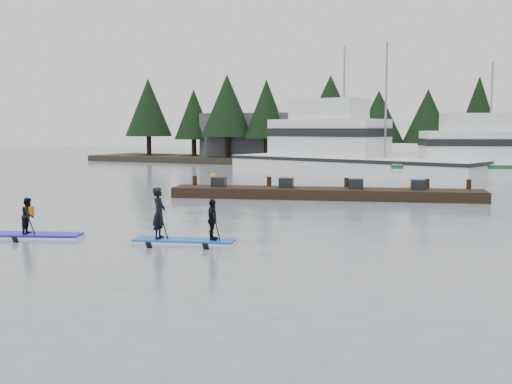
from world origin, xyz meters
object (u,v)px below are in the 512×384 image
at_px(fishing_boat_medium, 494,171).
at_px(paddleboard_duo, 183,223).
at_px(fishing_boat_large, 347,165).
at_px(floating_dock, 326,193).
at_px(paddleboard_solo, 29,226).

xyz_separation_m(fishing_boat_medium, paddleboard_duo, (-6.47, -29.03, -0.02)).
distance_m(fishing_boat_large, fishing_boat_medium, 10.13).
xyz_separation_m(floating_dock, paddleboard_duo, (0.09, -13.62, 0.35)).
bearing_deg(fishing_boat_large, fishing_boat_medium, 16.66).
xyz_separation_m(fishing_boat_medium, paddleboard_solo, (-11.54, -30.33, -0.26)).
height_order(paddleboard_solo, paddleboard_duo, paddleboard_duo).
height_order(fishing_boat_medium, paddleboard_duo, fishing_boat_medium).
xyz_separation_m(fishing_boat_large, floating_dock, (3.56, -15.03, -0.56)).
bearing_deg(floating_dock, paddleboard_solo, -124.02).
relative_size(fishing_boat_medium, paddleboard_solo, 4.46).
height_order(fishing_boat_large, paddleboard_duo, fishing_boat_large).
height_order(floating_dock, paddleboard_duo, paddleboard_duo).
distance_m(floating_dock, paddleboard_solo, 15.73).
height_order(floating_dock, paddleboard_solo, paddleboard_solo).
height_order(fishing_boat_medium, paddleboard_solo, fishing_boat_medium).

